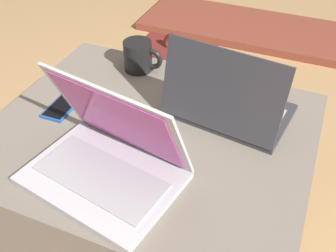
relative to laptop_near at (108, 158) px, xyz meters
The scene contains 8 objects.
ground_plane 0.51m from the laptop_near, 82.70° to the left, with size 14.00×14.00×0.00m, color tan.
ottoman 0.32m from the laptop_near, 82.70° to the left, with size 0.86×0.72×0.43m.
laptop_near is the anchor object (origin of this frame).
laptop_far 0.37m from the laptop_near, 57.79° to the left, with size 0.35×0.27×0.23m.
cell_phone 0.31m from the laptop_near, 145.59° to the left, with size 0.07×0.13×0.01m.
backpack 0.73m from the laptop_near, 98.18° to the left, with size 0.29×0.24×0.47m.
coffee_mug 0.47m from the laptop_near, 106.98° to the left, with size 0.13×0.09×0.10m.
fireplace_hearth 1.77m from the laptop_near, 89.24° to the left, with size 1.40×0.50×0.04m.
Camera 1 is at (0.36, -0.72, 1.12)m, focal length 42.00 mm.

